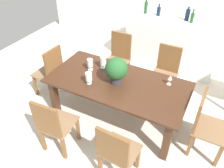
{
  "coord_description": "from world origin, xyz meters",
  "views": [
    {
      "loc": [
        1.17,
        -2.43,
        2.74
      ],
      "look_at": [
        -0.09,
        -0.02,
        0.65
      ],
      "focal_mm": 36.59,
      "sensor_mm": 36.0,
      "label": 1
    }
  ],
  "objects_px": {
    "chair_far_right": "(166,70)",
    "wine_bottle_amber": "(187,15)",
    "chair_head_end": "(51,71)",
    "dining_table": "(118,88)",
    "kitchen_counter": "(172,45)",
    "chair_near_right": "(116,152)",
    "crystal_vase_left": "(90,64)",
    "crystal_vase_center_near": "(89,77)",
    "wine_bottle_clear": "(146,7)",
    "chair_far_left": "(118,56)",
    "flower_centerpiece": "(116,70)",
    "crystal_vase_right": "(103,61)",
    "wine_bottle_tall": "(192,18)",
    "chair_foot_end": "(205,122)",
    "wine_glass": "(170,78)",
    "chair_near_left": "(53,124)",
    "wine_bottle_green": "(159,11)"
  },
  "relations": [
    {
      "from": "chair_head_end",
      "to": "wine_bottle_clear",
      "type": "height_order",
      "value": "wine_bottle_clear"
    },
    {
      "from": "chair_near_left",
      "to": "crystal_vase_left",
      "type": "distance_m",
      "value": 1.09
    },
    {
      "from": "chair_near_left",
      "to": "wine_bottle_green",
      "type": "height_order",
      "value": "wine_bottle_green"
    },
    {
      "from": "chair_foot_end",
      "to": "wine_bottle_green",
      "type": "xyz_separation_m",
      "value": [
        -1.41,
        2.1,
        0.57
      ]
    },
    {
      "from": "chair_near_left",
      "to": "wine_glass",
      "type": "bearing_deg",
      "value": -136.43
    },
    {
      "from": "dining_table",
      "to": "chair_head_end",
      "type": "relative_size",
      "value": 2.14
    },
    {
      "from": "chair_far_left",
      "to": "dining_table",
      "type": "bearing_deg",
      "value": -65.06
    },
    {
      "from": "chair_far_right",
      "to": "crystal_vase_left",
      "type": "height_order",
      "value": "chair_far_right"
    },
    {
      "from": "chair_far_left",
      "to": "chair_near_left",
      "type": "xyz_separation_m",
      "value": [
        0.01,
        -1.93,
        -0.02
      ]
    },
    {
      "from": "crystal_vase_center_near",
      "to": "kitchen_counter",
      "type": "bearing_deg",
      "value": 73.81
    },
    {
      "from": "crystal_vase_right",
      "to": "wine_bottle_tall",
      "type": "bearing_deg",
      "value": 62.86
    },
    {
      "from": "wine_bottle_clear",
      "to": "wine_bottle_amber",
      "type": "height_order",
      "value": "wine_bottle_clear"
    },
    {
      "from": "flower_centerpiece",
      "to": "chair_near_right",
      "type": "bearing_deg",
      "value": -62.93
    },
    {
      "from": "wine_glass",
      "to": "kitchen_counter",
      "type": "distance_m",
      "value": 1.75
    },
    {
      "from": "chair_foot_end",
      "to": "crystal_vase_center_near",
      "type": "xyz_separation_m",
      "value": [
        -1.63,
        -0.23,
        0.33
      ]
    },
    {
      "from": "crystal_vase_left",
      "to": "chair_far_right",
      "type": "bearing_deg",
      "value": 42.09
    },
    {
      "from": "wine_bottle_clear",
      "to": "wine_bottle_tall",
      "type": "bearing_deg",
      "value": -3.26
    },
    {
      "from": "chair_foot_end",
      "to": "wine_bottle_clear",
      "type": "height_order",
      "value": "wine_bottle_clear"
    },
    {
      "from": "wine_bottle_amber",
      "to": "crystal_vase_right",
      "type": "bearing_deg",
      "value": -113.52
    },
    {
      "from": "wine_bottle_amber",
      "to": "wine_bottle_green",
      "type": "bearing_deg",
      "value": -179.44
    },
    {
      "from": "chair_far_right",
      "to": "wine_bottle_amber",
      "type": "distance_m",
      "value": 1.3
    },
    {
      "from": "chair_head_end",
      "to": "kitchen_counter",
      "type": "height_order",
      "value": "kitchen_counter"
    },
    {
      "from": "wine_bottle_amber",
      "to": "wine_bottle_tall",
      "type": "height_order",
      "value": "wine_bottle_amber"
    },
    {
      "from": "crystal_vase_center_near",
      "to": "wine_bottle_clear",
      "type": "xyz_separation_m",
      "value": [
        -0.06,
        2.33,
        0.28
      ]
    },
    {
      "from": "wine_bottle_tall",
      "to": "wine_bottle_amber",
      "type": "bearing_deg",
      "value": 147.55
    },
    {
      "from": "wine_bottle_amber",
      "to": "crystal_vase_center_near",
      "type": "bearing_deg",
      "value": -108.82
    },
    {
      "from": "crystal_vase_center_near",
      "to": "wine_glass",
      "type": "relative_size",
      "value": 1.21
    },
    {
      "from": "chair_near_right",
      "to": "crystal_vase_left",
      "type": "xyz_separation_m",
      "value": [
        -0.98,
        1.02,
        0.34
      ]
    },
    {
      "from": "wine_bottle_green",
      "to": "wine_bottle_clear",
      "type": "bearing_deg",
      "value": -178.06
    },
    {
      "from": "chair_far_right",
      "to": "chair_near_right",
      "type": "bearing_deg",
      "value": -89.66
    },
    {
      "from": "wine_glass",
      "to": "wine_bottle_amber",
      "type": "relative_size",
      "value": 0.57
    },
    {
      "from": "chair_head_end",
      "to": "dining_table",
      "type": "bearing_deg",
      "value": 92.79
    },
    {
      "from": "wine_bottle_tall",
      "to": "crystal_vase_right",
      "type": "bearing_deg",
      "value": -117.14
    },
    {
      "from": "dining_table",
      "to": "wine_bottle_tall",
      "type": "xyz_separation_m",
      "value": [
        0.56,
        2.04,
        0.48
      ]
    },
    {
      "from": "crystal_vase_right",
      "to": "dining_table",
      "type": "bearing_deg",
      "value": -31.32
    },
    {
      "from": "chair_head_end",
      "to": "chair_near_left",
      "type": "relative_size",
      "value": 1.04
    },
    {
      "from": "chair_far_right",
      "to": "chair_near_left",
      "type": "relative_size",
      "value": 1.01
    },
    {
      "from": "chair_foot_end",
      "to": "wine_glass",
      "type": "distance_m",
      "value": 0.74
    },
    {
      "from": "chair_far_right",
      "to": "wine_glass",
      "type": "distance_m",
      "value": 0.78
    },
    {
      "from": "crystal_vase_left",
      "to": "wine_bottle_amber",
      "type": "bearing_deg",
      "value": 64.54
    },
    {
      "from": "chair_foot_end",
      "to": "crystal_vase_right",
      "type": "xyz_separation_m",
      "value": [
        -1.65,
        0.22,
        0.33
      ]
    },
    {
      "from": "kitchen_counter",
      "to": "chair_far_right",
      "type": "bearing_deg",
      "value": -80.08
    },
    {
      "from": "flower_centerpiece",
      "to": "wine_bottle_tall",
      "type": "distance_m",
      "value": 2.15
    },
    {
      "from": "wine_glass",
      "to": "kitchen_counter",
      "type": "height_order",
      "value": "kitchen_counter"
    },
    {
      "from": "dining_table",
      "to": "chair_far_left",
      "type": "xyz_separation_m",
      "value": [
        -0.46,
        0.97,
        -0.1
      ]
    },
    {
      "from": "chair_far_left",
      "to": "flower_centerpiece",
      "type": "xyz_separation_m",
      "value": [
        0.45,
        -1.0,
        0.43
      ]
    },
    {
      "from": "wine_bottle_amber",
      "to": "dining_table",
      "type": "bearing_deg",
      "value": -102.13
    },
    {
      "from": "dining_table",
      "to": "chair_foot_end",
      "type": "height_order",
      "value": "chair_foot_end"
    },
    {
      "from": "crystal_vase_center_near",
      "to": "kitchen_counter",
      "type": "relative_size",
      "value": 0.1
    },
    {
      "from": "dining_table",
      "to": "chair_far_right",
      "type": "bearing_deg",
      "value": 64.17
    }
  ]
}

